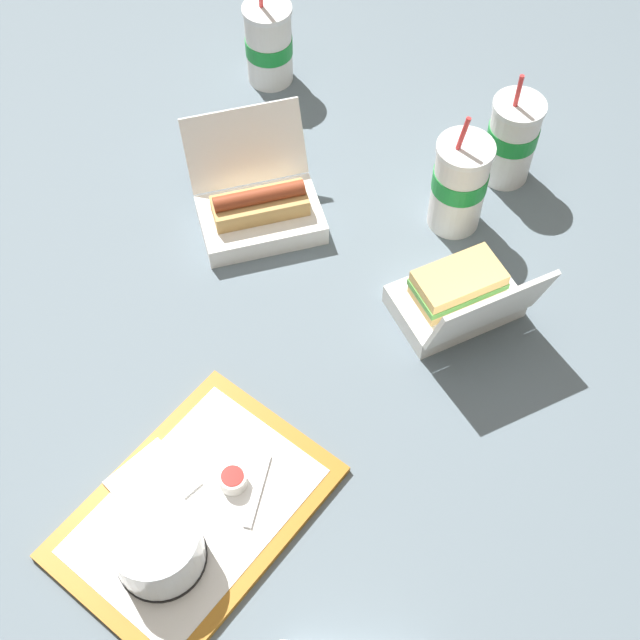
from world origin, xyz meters
The scene contains 11 objects.
ground_plane centered at (0.00, 0.00, 0.00)m, with size 3.20×3.20×0.00m, color slate.
food_tray centered at (0.29, -0.01, 0.01)m, with size 0.41×0.32×0.01m.
cake_container centered at (0.37, -0.01, 0.05)m, with size 0.12×0.12×0.09m.
ketchup_cup centered at (0.23, 0.02, 0.03)m, with size 0.04×0.04×0.02m.
napkin_stack centered at (0.29, -0.08, 0.02)m, with size 0.10×0.10×0.00m, color white.
plastic_fork centered at (0.23, 0.06, 0.02)m, with size 0.11×0.01×0.01m, color white.
clamshell_hotdog_right centered at (-0.21, -0.20, 0.04)m, with size 0.29×0.29×0.16m.
clamshell_sandwich_back centered at (-0.20, 0.18, 0.04)m, with size 0.25×0.25×0.16m.
soda_cup_center centered at (-0.52, 0.13, 0.09)m, with size 0.09×0.09×0.23m.
soda_cup_back centered at (-0.54, -0.37, 0.08)m, with size 0.09×0.09×0.22m.
soda_cup_right centered at (-0.37, 0.09, 0.09)m, with size 0.09×0.09×0.24m.
Camera 1 is at (0.62, 0.37, 1.18)m, focal length 50.00 mm.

